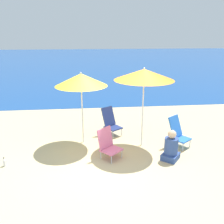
{
  "coord_description": "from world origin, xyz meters",
  "views": [
    {
      "loc": [
        -0.5,
        -5.74,
        3.22
      ],
      "look_at": [
        0.22,
        1.13,
        1.0
      ],
      "focal_mm": 40.0,
      "sensor_mm": 36.0,
      "label": 1
    }
  ],
  "objects_px": {
    "beach_chair_pink": "(108,144)",
    "beach_umbrella_orange": "(144,75)",
    "beach_umbrella_yellow": "(81,80)",
    "beach_chair_blue": "(178,132)",
    "beach_chair_navy": "(111,121)",
    "person_seated_near": "(171,148)",
    "water_bottle": "(4,163)"
  },
  "relations": [
    {
      "from": "beach_chair_pink",
      "to": "beach_chair_navy",
      "type": "relative_size",
      "value": 0.9
    },
    {
      "from": "beach_umbrella_yellow",
      "to": "beach_umbrella_orange",
      "type": "distance_m",
      "value": 1.78
    },
    {
      "from": "beach_umbrella_yellow",
      "to": "person_seated_near",
      "type": "relative_size",
      "value": 2.6
    },
    {
      "from": "beach_umbrella_orange",
      "to": "beach_chair_navy",
      "type": "bearing_deg",
      "value": 131.27
    },
    {
      "from": "beach_umbrella_yellow",
      "to": "beach_chair_blue",
      "type": "xyz_separation_m",
      "value": [
        2.77,
        -0.54,
        -1.49
      ]
    },
    {
      "from": "beach_umbrella_yellow",
      "to": "beach_chair_pink",
      "type": "xyz_separation_m",
      "value": [
        0.67,
        -1.04,
        -1.53
      ]
    },
    {
      "from": "beach_umbrella_orange",
      "to": "person_seated_near",
      "type": "xyz_separation_m",
      "value": [
        0.57,
        -0.94,
        -1.78
      ]
    },
    {
      "from": "beach_umbrella_orange",
      "to": "water_bottle",
      "type": "height_order",
      "value": "beach_umbrella_orange"
    },
    {
      "from": "beach_chair_pink",
      "to": "beach_chair_navy",
      "type": "height_order",
      "value": "beach_chair_navy"
    },
    {
      "from": "beach_chair_blue",
      "to": "beach_chair_navy",
      "type": "relative_size",
      "value": 1.0
    },
    {
      "from": "beach_umbrella_yellow",
      "to": "beach_chair_navy",
      "type": "xyz_separation_m",
      "value": [
        0.9,
        0.54,
        -1.49
      ]
    },
    {
      "from": "beach_umbrella_orange",
      "to": "water_bottle",
      "type": "bearing_deg",
      "value": -167.12
    },
    {
      "from": "beach_umbrella_orange",
      "to": "person_seated_near",
      "type": "bearing_deg",
      "value": -58.7
    },
    {
      "from": "beach_umbrella_yellow",
      "to": "beach_chair_navy",
      "type": "relative_size",
      "value": 2.43
    },
    {
      "from": "beach_umbrella_yellow",
      "to": "beach_chair_blue",
      "type": "bearing_deg",
      "value": -11.08
    },
    {
      "from": "beach_umbrella_yellow",
      "to": "beach_umbrella_orange",
      "type": "bearing_deg",
      "value": -13.11
    },
    {
      "from": "person_seated_near",
      "to": "beach_chair_navy",
      "type": "bearing_deg",
      "value": 166.09
    },
    {
      "from": "water_bottle",
      "to": "beach_chair_blue",
      "type": "bearing_deg",
      "value": 8.46
    },
    {
      "from": "beach_chair_blue",
      "to": "water_bottle",
      "type": "distance_m",
      "value": 4.8
    },
    {
      "from": "beach_chair_navy",
      "to": "water_bottle",
      "type": "height_order",
      "value": "beach_chair_navy"
    },
    {
      "from": "beach_chair_blue",
      "to": "person_seated_near",
      "type": "relative_size",
      "value": 1.07
    },
    {
      "from": "beach_chair_pink",
      "to": "water_bottle",
      "type": "bearing_deg",
      "value": 141.56
    },
    {
      "from": "beach_umbrella_yellow",
      "to": "beach_umbrella_orange",
      "type": "relative_size",
      "value": 0.93
    },
    {
      "from": "beach_chair_blue",
      "to": "person_seated_near",
      "type": "xyz_separation_m",
      "value": [
        -0.47,
        -0.8,
        -0.11
      ]
    },
    {
      "from": "beach_chair_pink",
      "to": "water_bottle",
      "type": "relative_size",
      "value": 3.43
    },
    {
      "from": "beach_chair_blue",
      "to": "beach_chair_pink",
      "type": "bearing_deg",
      "value": 155.91
    },
    {
      "from": "beach_chair_navy",
      "to": "beach_chair_pink",
      "type": "bearing_deg",
      "value": -132.06
    },
    {
      "from": "beach_umbrella_yellow",
      "to": "beach_chair_blue",
      "type": "relative_size",
      "value": 2.44
    },
    {
      "from": "beach_chair_pink",
      "to": "person_seated_near",
      "type": "xyz_separation_m",
      "value": [
        1.63,
        -0.3,
        -0.06
      ]
    },
    {
      "from": "beach_chair_pink",
      "to": "beach_umbrella_orange",
      "type": "bearing_deg",
      "value": -11.83
    },
    {
      "from": "beach_umbrella_orange",
      "to": "beach_chair_pink",
      "type": "bearing_deg",
      "value": -148.9
    },
    {
      "from": "beach_chair_navy",
      "to": "water_bottle",
      "type": "bearing_deg",
      "value": 178.07
    }
  ]
}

